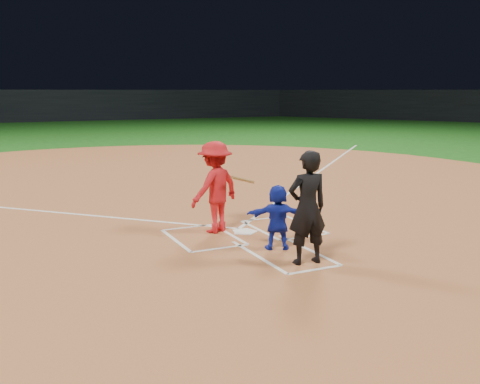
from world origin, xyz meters
name	(u,v)px	position (x,y,z in m)	size (l,w,h in m)	color
ground	(244,233)	(0.00, 0.00, 0.00)	(120.00, 120.00, 0.00)	#145014
home_plate_dirt	(162,188)	(0.00, 6.00, 0.01)	(28.00, 28.00, 0.01)	#9B5932
stadium_wall_far	(37,106)	(0.00, 48.00, 1.60)	(80.00, 1.20, 3.20)	black
home_plate	(244,232)	(0.00, 0.00, 0.02)	(0.60, 0.60, 0.02)	white
catcher	(278,217)	(0.02, -1.42, 0.65)	(1.19, 0.38, 1.28)	#1628B7
umpire	(307,208)	(0.06, -2.41, 1.03)	(0.74, 0.49, 2.04)	black
chalk_markings	(169,192)	(0.00, 5.29, 0.01)	(28.35, 17.32, 0.01)	white
batter_at_plate	(215,187)	(-0.56, 0.31, 1.01)	(1.72, 1.18, 1.99)	red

